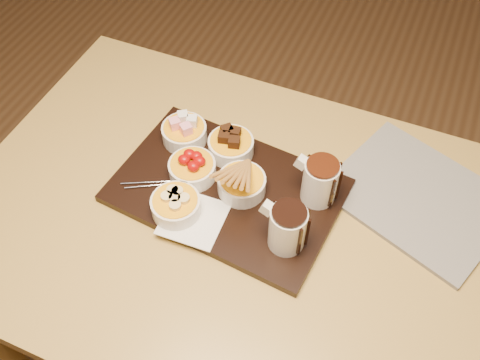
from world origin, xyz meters
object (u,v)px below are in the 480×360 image
at_px(serving_board, 227,190).
at_px(newspaper, 418,197).
at_px(bowl_strawberries, 192,170).
at_px(dining_table, 248,245).
at_px(pitcher_dark_chocolate, 287,228).
at_px(pitcher_milk_chocolate, 320,182).

bearing_deg(serving_board, newspaper, 26.60).
bearing_deg(bowl_strawberries, dining_table, -18.31).
distance_m(serving_board, pitcher_dark_chocolate, 0.18).
xyz_separation_m(dining_table, newspaper, (0.31, 0.19, 0.10)).
bearing_deg(newspaper, serving_board, -138.49).
bearing_deg(pitcher_dark_chocolate, bowl_strawberries, 167.35).
distance_m(dining_table, pitcher_dark_chocolate, 0.19).
relative_size(serving_board, bowl_strawberries, 4.60).
distance_m(pitcher_dark_chocolate, pitcher_milk_chocolate, 0.13).
xyz_separation_m(serving_board, bowl_strawberries, (-0.08, 0.00, 0.03)).
bearing_deg(newspaper, pitcher_dark_chocolate, -114.10).
relative_size(dining_table, newspaper, 3.56).
relative_size(dining_table, bowl_strawberries, 12.00).
relative_size(dining_table, pitcher_dark_chocolate, 12.31).
relative_size(dining_table, serving_board, 2.61).
distance_m(pitcher_milk_chocolate, newspaper, 0.22).
bearing_deg(pitcher_milk_chocolate, pitcher_dark_chocolate, -94.40).
bearing_deg(serving_board, dining_table, -28.81).
bearing_deg(newspaper, bowl_strawberries, -142.26).
xyz_separation_m(serving_board, newspaper, (0.38, 0.14, -0.00)).
xyz_separation_m(bowl_strawberries, newspaper, (0.46, 0.14, -0.03)).
bearing_deg(bowl_strawberries, pitcher_dark_chocolate, -18.17).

